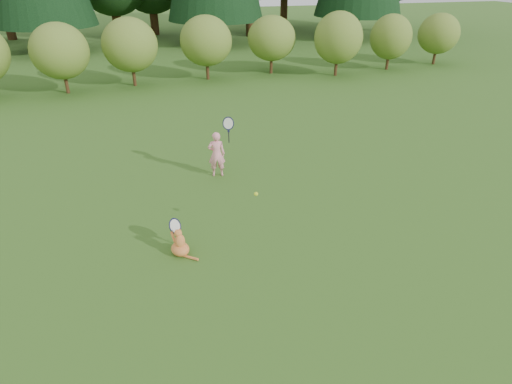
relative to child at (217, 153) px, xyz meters
name	(u,v)px	position (x,y,z in m)	size (l,w,h in m)	color
ground	(257,246)	(0.12, -3.17, -0.59)	(100.00, 100.00, 0.00)	#295919
shrub_row	(176,50)	(0.12, 9.83, 0.81)	(28.00, 3.00, 2.80)	olive
child	(217,153)	(0.00, 0.00, 0.00)	(0.65, 0.38, 1.69)	pink
cat	(179,241)	(-1.28, -3.02, -0.32)	(0.53, 0.83, 0.70)	#C65526
tennis_ball	(256,194)	(0.19, -2.83, 0.32)	(0.08, 0.08, 0.08)	#D7EC1B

